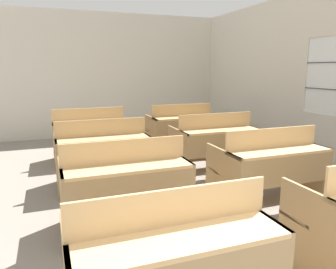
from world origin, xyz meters
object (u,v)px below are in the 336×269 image
Objects in this scene: bench_second_right at (269,167)px; bench_back_left at (89,134)px; bench_back_right at (181,128)px; bench_front_left at (171,260)px; bench_third_right at (214,143)px; bench_third_left at (102,152)px; bench_second_left at (125,185)px; wastepaper_bin at (223,131)px.

bench_second_right is 3.17m from bench_back_left.
bench_front_left is at bearing -113.44° from bench_back_right.
bench_third_right is at bearing 57.19° from bench_front_left.
bench_third_left is 2.19m from bench_back_right.
bench_third_right is at bearing -38.28° from bench_back_left.
bench_third_left is 1.00× the size of bench_third_right.
bench_back_left is at bearing 90.18° from bench_second_left.
bench_second_right is at bearing 38.24° from bench_front_left.
wastepaper_bin is (1.41, 0.83, -0.30)m from bench_back_right.
bench_back_right is at bearing 0.24° from bench_back_left.
bench_second_right is 3.23× the size of wastepaper_bin.
bench_back_left is 3.26m from wastepaper_bin.
bench_front_left is at bearing -122.81° from bench_third_right.
bench_back_right is (1.76, 4.05, 0.00)m from bench_front_left.
wastepaper_bin is (3.13, 3.52, -0.30)m from bench_second_left.
wastepaper_bin is at bearing 15.00° from bench_back_left.
bench_third_left is 1.00× the size of bench_back_right.
bench_back_right is 3.23× the size of wastepaper_bin.
bench_back_left is (-1.71, 2.67, 0.00)m from bench_second_right.
bench_back_right is (0.02, 1.36, 0.00)m from bench_third_right.
bench_second_right is at bearing 0.46° from bench_second_left.
bench_front_left and bench_second_left have the same top height.
bench_front_left is 4.04m from bench_back_left.
bench_back_left is (0.03, 4.04, 0.00)m from bench_front_left.
bench_third_left is 1.71m from bench_third_right.
bench_second_right is 1.32m from bench_third_right.
bench_second_right is (1.74, 1.37, 0.00)m from bench_front_left.
bench_front_left is 1.00× the size of bench_third_left.
bench_second_left is 1.00× the size of bench_back_left.
bench_back_right is at bearing 66.56° from bench_front_left.
bench_front_left is at bearing -91.51° from bench_second_left.
bench_back_right is at bearing 57.42° from bench_second_left.
bench_third_right is 3.23× the size of wastepaper_bin.
bench_third_left reaches higher than wastepaper_bin.
bench_third_right is at bearing 38.15° from bench_second_left.
bench_second_left is at bearing -179.54° from bench_second_right.
bench_front_left is 1.00× the size of bench_back_left.
bench_second_left is 1.00× the size of bench_third_right.
bench_back_right is at bearing 89.66° from bench_second_right.
bench_second_right is at bearing -57.33° from bench_back_left.
bench_third_right is at bearing 90.15° from bench_second_right.
bench_second_left and bench_third_left have the same top height.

